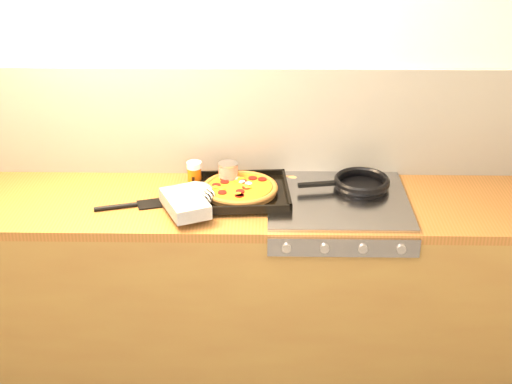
{
  "coord_description": "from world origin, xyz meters",
  "views": [
    {
      "loc": [
        0.15,
        -1.64,
        2.27
      ],
      "look_at": [
        0.1,
        1.08,
        0.95
      ],
      "focal_mm": 50.0,
      "sensor_mm": 36.0,
      "label": 1
    }
  ],
  "objects_px": {
    "frying_pan": "(360,183)",
    "juice_glass": "(194,173)",
    "tomato_can": "(228,176)",
    "pizza_on_tray": "(225,192)"
  },
  "relations": [
    {
      "from": "frying_pan",
      "to": "juice_glass",
      "type": "relative_size",
      "value": 3.93
    },
    {
      "from": "frying_pan",
      "to": "tomato_can",
      "type": "height_order",
      "value": "tomato_can"
    },
    {
      "from": "pizza_on_tray",
      "to": "tomato_can",
      "type": "bearing_deg",
      "value": 86.66
    },
    {
      "from": "pizza_on_tray",
      "to": "frying_pan",
      "type": "height_order",
      "value": "pizza_on_tray"
    },
    {
      "from": "tomato_can",
      "to": "juice_glass",
      "type": "bearing_deg",
      "value": 165.74
    },
    {
      "from": "pizza_on_tray",
      "to": "tomato_can",
      "type": "distance_m",
      "value": 0.13
    },
    {
      "from": "tomato_can",
      "to": "juice_glass",
      "type": "height_order",
      "value": "tomato_can"
    },
    {
      "from": "tomato_can",
      "to": "juice_glass",
      "type": "xyz_separation_m",
      "value": [
        -0.15,
        0.04,
        -0.01
      ]
    },
    {
      "from": "pizza_on_tray",
      "to": "frying_pan",
      "type": "bearing_deg",
      "value": 11.5
    },
    {
      "from": "pizza_on_tray",
      "to": "frying_pan",
      "type": "distance_m",
      "value": 0.6
    }
  ]
}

